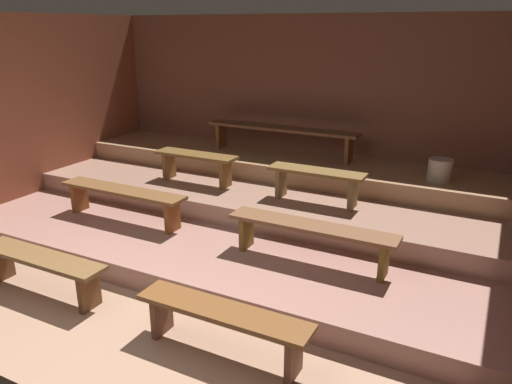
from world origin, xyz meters
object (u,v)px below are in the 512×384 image
object	(u,v)px
bench_floor_left	(41,264)
bench_upper_center	(281,132)
bench_lower_left	(122,195)
pail_upper	(440,170)
bench_middle_right	(316,178)
bench_middle_left	(196,161)
bench_floor_right	(223,319)
bench_lower_right	(311,232)

from	to	relation	value
bench_floor_left	bench_upper_center	xyz separation A→B (m)	(0.86, 3.26, 0.68)
bench_lower_left	pail_upper	size ratio (longest dim) A/B	5.97
bench_lower_left	bench_middle_right	xyz separation A→B (m)	(1.92, 0.99, 0.20)
bench_lower_left	bench_upper_center	xyz separation A→B (m)	(1.04, 1.98, 0.45)
bench_middle_left	bench_middle_right	xyz separation A→B (m)	(1.59, 0.00, 0.00)
bench_lower_left	pail_upper	distance (m)	3.57
bench_middle_left	bench_floor_right	bearing A→B (deg)	-52.48
bench_lower_right	pail_upper	world-z (taller)	pail_upper
bench_middle_left	bench_middle_right	size ratio (longest dim) A/B	1.00
bench_lower_left	pail_upper	bearing A→B (deg)	29.03
bench_floor_left	bench_middle_left	bearing A→B (deg)	86.06
bench_floor_left	bench_middle_right	bearing A→B (deg)	52.48
bench_middle_right	bench_upper_center	world-z (taller)	bench_upper_center
bench_lower_left	bench_middle_right	distance (m)	2.17
bench_lower_right	bench_middle_right	xyz separation A→B (m)	(-0.33, 0.99, 0.20)
bench_lower_left	bench_middle_left	bearing A→B (deg)	71.34
bench_floor_left	bench_upper_center	bearing A→B (deg)	75.18
bench_lower_right	pail_upper	bearing A→B (deg)	63.51
bench_floor_left	bench_middle_right	world-z (taller)	bench_middle_right
bench_middle_right	pail_upper	bearing A→B (deg)	31.89
pail_upper	bench_floor_left	bearing A→B (deg)	-134.27
bench_lower_right	bench_upper_center	distance (m)	2.36
bench_upper_center	bench_lower_left	bearing A→B (deg)	-117.75
bench_floor_left	pail_upper	bearing A→B (deg)	45.73
bench_floor_left	pail_upper	xyz separation A→B (m)	(2.94, 3.02, 0.50)
bench_lower_left	bench_middle_left	xyz separation A→B (m)	(0.33, 0.99, 0.20)
bench_floor_right	bench_middle_right	world-z (taller)	bench_middle_right
bench_floor_right	pail_upper	bearing A→B (deg)	71.00
bench_floor_right	bench_lower_right	world-z (taller)	bench_lower_right
bench_middle_left	pail_upper	xyz separation A→B (m)	(2.78, 0.74, 0.06)
bench_lower_right	bench_lower_left	bearing A→B (deg)	180.00
bench_floor_right	bench_upper_center	xyz separation A→B (m)	(-1.04, 3.26, 0.68)
bench_floor_left	bench_lower_left	xyz separation A→B (m)	(-0.18, 1.29, 0.23)
bench_lower_left	pail_upper	world-z (taller)	pail_upper
bench_floor_left	bench_lower_right	distance (m)	2.46
bench_floor_left	bench_floor_right	xyz separation A→B (m)	(1.90, 0.00, 0.00)
bench_floor_right	bench_upper_center	size ratio (longest dim) A/B	0.65
bench_floor_right	bench_upper_center	world-z (taller)	bench_upper_center
pail_upper	bench_upper_center	bearing A→B (deg)	173.19
bench_lower_left	bench_floor_right	bearing A→B (deg)	-31.77
bench_floor_right	bench_lower_right	size ratio (longest dim) A/B	0.86
bench_floor_right	bench_lower_left	xyz separation A→B (m)	(-2.08, 1.29, 0.23)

